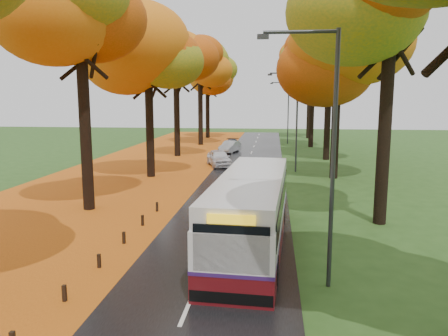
% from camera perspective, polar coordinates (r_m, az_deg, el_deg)
% --- Properties ---
extents(road, '(6.50, 90.00, 0.04)m').
position_cam_1_polar(road, '(31.19, 2.02, -1.84)').
color(road, black).
rests_on(road, ground).
extents(centre_line, '(0.12, 90.00, 0.01)m').
position_cam_1_polar(centre_line, '(31.18, 2.02, -1.80)').
color(centre_line, silver).
rests_on(centre_line, road).
extents(leaf_verge, '(12.00, 90.00, 0.02)m').
position_cam_1_polar(leaf_verge, '(33.11, -13.70, -1.47)').
color(leaf_verge, '#993F0D').
rests_on(leaf_verge, ground).
extents(leaf_drift, '(0.90, 90.00, 0.01)m').
position_cam_1_polar(leaf_drift, '(31.56, -3.51, -1.68)').
color(leaf_drift, orange).
rests_on(leaf_drift, road).
extents(trees_left, '(9.20, 74.00, 13.88)m').
position_cam_1_polar(trees_left, '(34.14, -10.13, 15.02)').
color(trees_left, black).
rests_on(trees_left, ground).
extents(trees_right, '(9.30, 74.20, 13.96)m').
position_cam_1_polar(trees_right, '(33.00, 15.42, 15.32)').
color(trees_right, black).
rests_on(trees_right, ground).
extents(bollard_row, '(0.11, 23.51, 0.52)m').
position_cam_1_polar(bollard_row, '(13.19, -22.75, -17.28)').
color(bollard_row, black).
rests_on(bollard_row, ground).
extents(streetlamp_near, '(2.45, 0.18, 8.00)m').
position_cam_1_polar(streetlamp_near, '(13.67, 13.14, 3.62)').
color(streetlamp_near, '#333538').
rests_on(streetlamp_near, ground).
extents(streetlamp_mid, '(2.45, 0.18, 8.00)m').
position_cam_1_polar(streetlamp_mid, '(35.58, 9.10, 7.03)').
color(streetlamp_mid, '#333538').
rests_on(streetlamp_mid, ground).
extents(streetlamp_far, '(2.45, 0.18, 8.00)m').
position_cam_1_polar(streetlamp_far, '(57.56, 8.14, 7.83)').
color(streetlamp_far, '#333538').
rests_on(streetlamp_far, ground).
extents(bus, '(3.10, 11.07, 2.88)m').
position_cam_1_polar(bus, '(17.65, 3.59, -5.39)').
color(bus, '#540D11').
rests_on(bus, road).
extents(car_white, '(2.95, 4.52, 1.43)m').
position_cam_1_polar(car_white, '(38.26, -0.65, 1.33)').
color(car_white, silver).
rests_on(car_white, road).
extents(car_silver, '(2.29, 4.04, 1.26)m').
position_cam_1_polar(car_silver, '(47.74, 0.78, 2.80)').
color(car_silver, '#9CA0A4').
rests_on(car_silver, road).
extents(car_dark, '(1.90, 4.18, 1.19)m').
position_cam_1_polar(car_dark, '(50.24, 1.07, 3.07)').
color(car_dark, black).
rests_on(car_dark, road).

